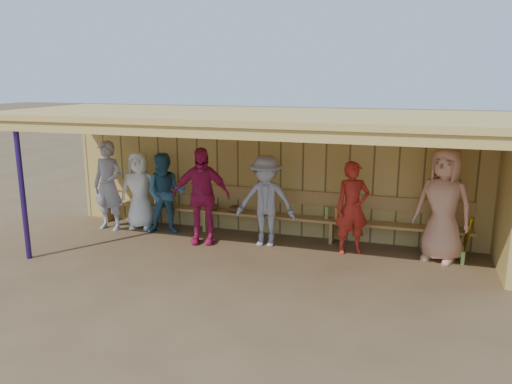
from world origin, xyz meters
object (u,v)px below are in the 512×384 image
player_g (352,208)px  bench (268,209)px  player_c (166,194)px  player_d (201,196)px  player_h (443,205)px  player_a (108,186)px  player_e (266,201)px  player_b (139,190)px

player_g → bench: size_ratio=0.22×
player_c → player_d: bearing=-39.3°
player_d → player_h: player_h is taller
player_c → player_d: player_d is taller
player_g → player_h: size_ratio=0.85×
player_h → player_d: bearing=-152.9°
player_a → player_e: (3.35, 0.00, -0.07)m
player_e → player_g: player_e is taller
player_g → player_h: (1.51, 0.07, 0.15)m
player_a → player_e: player_a is taller
player_c → player_h: (5.20, 0.03, 0.16)m
player_e → player_h: 3.09m
player_c → bench: 2.06m
player_d → player_c: bearing=147.1°
player_e → player_b: bearing=170.3°
player_a → bench: player_a is taller
player_d → bench: 1.39m
player_c → player_d: (0.93, -0.34, 0.10)m
player_a → player_b: size_ratio=1.14×
player_b → bench: bearing=-5.7°
player_g → player_c: bearing=154.4°
player_a → player_b: 0.63m
player_d → player_h: (4.28, 0.37, 0.06)m
player_a → bench: bearing=13.2°
player_a → player_c: size_ratio=1.13×
player_b → player_d: 1.69m
player_b → player_a: bearing=-165.9°
player_b → player_g: size_ratio=0.97×
player_d → player_e: (1.19, 0.23, -0.06)m
player_b → player_d: bearing=-29.8°
player_c → player_h: bearing=-18.9°
player_a → player_e: size_ratio=1.08×
player_b → player_c: (0.68, -0.16, 0.01)m
player_e → player_g: bearing=-1.6°
player_g → player_d: bearing=161.1°
player_e → bench: size_ratio=0.22×
player_b → player_e: (2.80, -0.27, 0.05)m
bench → player_a: bearing=-169.6°
player_b → bench: player_b is taller
player_c → player_e: bearing=-22.2°
player_h → bench: 3.28m
player_e → bench: 0.69m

